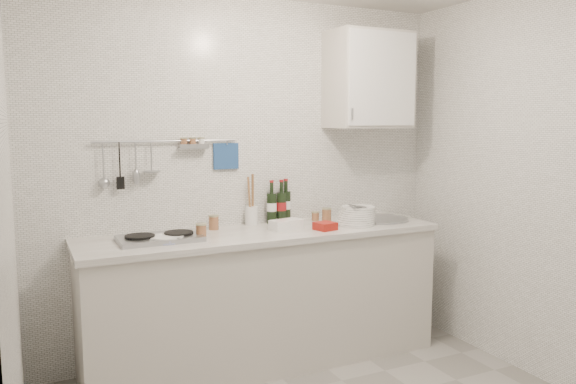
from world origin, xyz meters
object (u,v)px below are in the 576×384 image
object	(u,v)px
wall_cabinet	(369,80)
plate_stack_sink	(357,216)
plate_stack_hob	(166,239)
wine_bottles	(280,201)
utensil_crock	(251,213)

from	to	relation	value
wall_cabinet	plate_stack_sink	distance (m)	1.01
wall_cabinet	plate_stack_hob	size ratio (longest dim) A/B	3.04
plate_stack_sink	wine_bottles	xyz separation A→B (m)	(-0.47, 0.30, 0.10)
wine_bottles	utensil_crock	xyz separation A→B (m)	(-0.23, -0.01, -0.07)
wall_cabinet	wine_bottles	bearing A→B (deg)	169.69
wine_bottles	plate_stack_sink	bearing A→B (deg)	-32.26
wall_cabinet	plate_stack_sink	world-z (taller)	wall_cabinet
plate_stack_hob	wall_cabinet	bearing A→B (deg)	6.18
plate_stack_hob	plate_stack_sink	size ratio (longest dim) A/B	0.73
wall_cabinet	plate_stack_sink	size ratio (longest dim) A/B	2.22
plate_stack_hob	wine_bottles	world-z (taller)	wine_bottles
utensil_crock	plate_stack_sink	bearing A→B (deg)	-22.33
plate_stack_hob	wine_bottles	distance (m)	0.96
plate_stack_hob	plate_stack_sink	bearing A→B (deg)	-0.13
wine_bottles	utensil_crock	distance (m)	0.24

